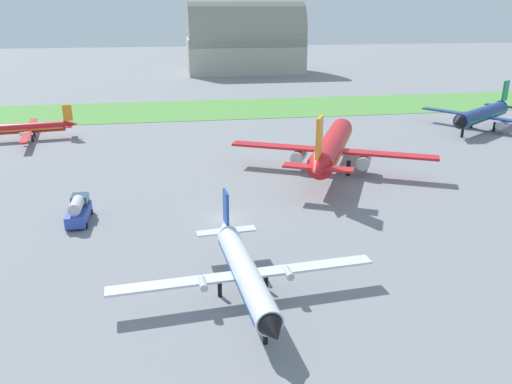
% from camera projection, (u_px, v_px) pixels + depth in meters
% --- Properties ---
extents(ground_plane, '(600.00, 600.00, 0.00)m').
position_uv_depth(ground_plane, '(224.00, 219.00, 66.07)').
color(ground_plane, gray).
extents(grass_taxiway_strip, '(360.00, 28.00, 0.08)m').
position_uv_depth(grass_taxiway_strip, '(195.00, 110.00, 134.89)').
color(grass_taxiway_strip, '#549342').
rests_on(grass_taxiway_strip, ground_plane).
extents(airplane_parked_jet_far, '(24.08, 23.91, 9.85)m').
position_uv_depth(airplane_parked_jet_far, '(483.00, 114.00, 111.66)').
color(airplane_parked_jet_far, navy).
rests_on(airplane_parked_jet_far, ground_plane).
extents(airplane_midfield_jet, '(31.42, 31.29, 11.90)m').
position_uv_depth(airplane_midfield_jet, '(331.00, 147.00, 83.18)').
color(airplane_midfield_jet, red).
rests_on(airplane_midfield_jet, ground_plane).
extents(airplane_foreground_turboprop, '(25.29, 21.68, 7.57)m').
position_uv_depth(airplane_foreground_turboprop, '(245.00, 271.00, 47.38)').
color(airplane_foreground_turboprop, silver).
rests_on(airplane_foreground_turboprop, ground_plane).
extents(airplane_taxiing_turboprop, '(19.32, 22.49, 6.75)m').
position_uv_depth(airplane_taxiing_turboprop, '(29.00, 128.00, 104.06)').
color(airplane_taxiing_turboprop, red).
rests_on(airplane_taxiing_turboprop, ground_plane).
extents(fuel_truck_near_gate, '(2.65, 6.50, 3.29)m').
position_uv_depth(fuel_truck_near_gate, '(78.00, 210.00, 64.71)').
color(fuel_truck_near_gate, '#334FB2').
rests_on(fuel_truck_near_gate, ground_plane).
extents(hangar_distant, '(46.15, 26.92, 29.70)m').
position_uv_depth(hangar_distant, '(245.00, 39.00, 205.56)').
color(hangar_distant, '#B2AD9E').
rests_on(hangar_distant, ground_plane).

